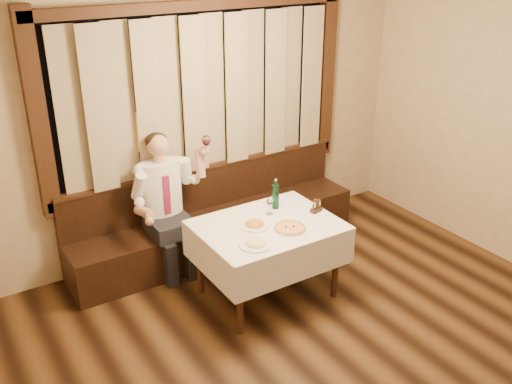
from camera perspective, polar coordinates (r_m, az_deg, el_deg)
room at (r=4.34m, az=6.54°, el=1.75°), size 5.01×6.01×2.81m
banquette at (r=6.18m, az=-4.09°, el=-3.18°), size 3.20×0.61×0.94m
dining_table at (r=5.24m, az=1.17°, el=-4.25°), size 1.27×0.97×0.76m
pizza at (r=5.10m, az=3.40°, el=-3.61°), size 0.30×0.30×0.03m
pasta_red at (r=5.13m, az=-0.16°, el=-3.04°), size 0.28×0.28×0.10m
pasta_cream at (r=4.82m, az=-0.03°, el=-4.97°), size 0.29×0.29×0.10m
green_bottle at (r=5.43m, az=1.98°, el=-0.40°), size 0.07×0.07×0.30m
table_wine_glass at (r=5.30m, az=1.39°, el=-1.02°), size 0.07×0.07×0.18m
cruet_caddy at (r=5.43m, az=6.05°, el=-1.53°), size 0.13×0.09×0.13m
seated_man at (r=5.65m, az=-9.06°, el=-0.27°), size 0.80×0.60×1.44m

